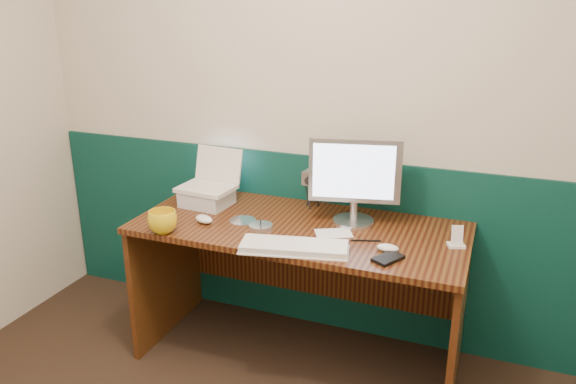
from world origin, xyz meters
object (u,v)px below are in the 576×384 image
at_px(desk, 299,294).
at_px(monitor, 355,181).
at_px(laptop, 205,169).
at_px(mug, 163,222).
at_px(keyboard, 294,247).
at_px(camcorder, 312,188).

distance_m(desk, monitor, 0.65).
xyz_separation_m(laptop, monitor, (0.79, 0.04, 0.02)).
bearing_deg(monitor, laptop, 170.44).
distance_m(desk, mug, 0.78).
bearing_deg(keyboard, monitor, 55.77).
bearing_deg(mug, keyboard, 3.22).
relative_size(monitor, camcorder, 2.10).
distance_m(keyboard, mug, 0.65).
xyz_separation_m(monitor, mug, (-0.80, -0.44, -0.16)).
xyz_separation_m(desk, keyboard, (0.08, -0.27, 0.39)).
xyz_separation_m(monitor, keyboard, (-0.16, -0.40, -0.20)).
bearing_deg(keyboard, mug, 170.79).
height_order(mug, camcorder, camcorder).
xyz_separation_m(laptop, keyboard, (0.63, -0.36, -0.18)).
relative_size(monitor, keyboard, 0.93).
bearing_deg(laptop, camcorder, 22.75).
xyz_separation_m(keyboard, camcorder, (-0.10, 0.53, 0.09)).
distance_m(laptop, monitor, 0.79).
bearing_deg(monitor, keyboard, -124.23).
bearing_deg(desk, laptop, 171.10).
bearing_deg(laptop, monitor, 7.34).
xyz_separation_m(keyboard, mug, (-0.64, -0.04, 0.04)).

